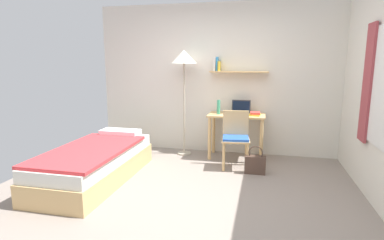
# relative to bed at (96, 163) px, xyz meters

# --- Properties ---
(ground_plane) EXTENTS (5.28, 5.28, 0.00)m
(ground_plane) POSITION_rel_bed_xyz_m (1.46, -0.25, -0.24)
(ground_plane) COLOR gray
(wall_back) EXTENTS (4.40, 0.27, 2.60)m
(wall_back) POSITION_rel_bed_xyz_m (1.46, 1.78, 1.06)
(wall_back) COLOR silver
(wall_back) RESTS_ON ground_plane
(bed) EXTENTS (0.89, 2.01, 0.54)m
(bed) POSITION_rel_bed_xyz_m (0.00, 0.00, 0.00)
(bed) COLOR tan
(bed) RESTS_ON ground_plane
(desk) EXTENTS (0.93, 0.51, 0.75)m
(desk) POSITION_rel_bed_xyz_m (1.79, 1.45, 0.35)
(desk) COLOR tan
(desk) RESTS_ON ground_plane
(desk_chair) EXTENTS (0.46, 0.43, 0.87)m
(desk_chair) POSITION_rel_bed_xyz_m (1.82, 0.97, 0.25)
(desk_chair) COLOR tan
(desk_chair) RESTS_ON ground_plane
(standing_lamp) EXTENTS (0.43, 0.43, 1.80)m
(standing_lamp) POSITION_rel_bed_xyz_m (0.88, 1.46, 1.37)
(standing_lamp) COLOR #B2A893
(standing_lamp) RESTS_ON ground_plane
(laptop) EXTENTS (0.32, 0.23, 0.22)m
(laptop) POSITION_rel_bed_xyz_m (1.85, 1.54, 0.57)
(laptop) COLOR #2D2D33
(laptop) RESTS_ON desk
(water_bottle) EXTENTS (0.05, 0.05, 0.24)m
(water_bottle) POSITION_rel_bed_xyz_m (1.49, 1.39, 0.63)
(water_bottle) COLOR #42A87F
(water_bottle) RESTS_ON desk
(book_stack) EXTENTS (0.20, 0.24, 0.05)m
(book_stack) POSITION_rel_bed_xyz_m (2.08, 1.43, 0.53)
(book_stack) COLOR gold
(book_stack) RESTS_ON desk
(handbag) EXTENTS (0.30, 0.12, 0.42)m
(handbag) POSITION_rel_bed_xyz_m (2.13, 0.74, -0.10)
(handbag) COLOR #4C382D
(handbag) RESTS_ON ground_plane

